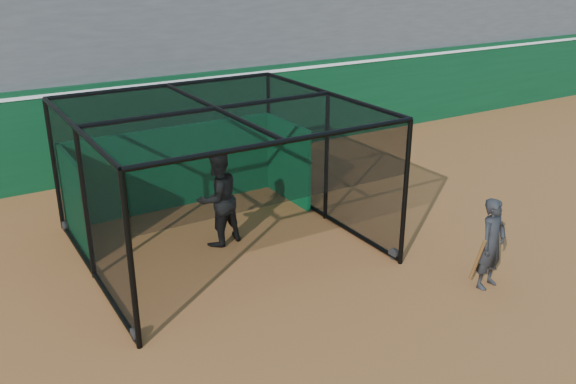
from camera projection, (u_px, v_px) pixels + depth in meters
ground at (338, 312)px, 9.99m from camera, size 120.00×120.00×0.00m
outfield_wall at (153, 122)px, 16.27m from camera, size 50.00×0.50×2.50m
batting_cage at (218, 179)px, 11.83m from camera, size 5.19×5.09×2.81m
batter at (218, 199)px, 12.04m from camera, size 1.09×0.93×1.95m
on_deck_player at (492, 244)px, 10.50m from camera, size 0.66×0.49×1.65m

